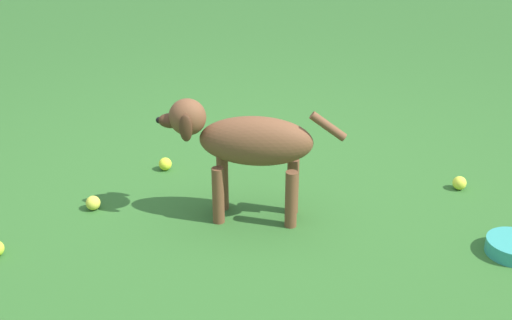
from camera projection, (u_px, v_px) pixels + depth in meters
The scene contains 5 objects.
ground at pixel (247, 195), 3.03m from camera, with size 14.00×14.00×0.00m, color #2D6026.
dog at pixel (245, 143), 2.70m from camera, with size 0.80×0.27×0.54m.
tennis_ball_0 at pixel (459, 183), 3.07m from camera, with size 0.07×0.07×0.07m, color #D6DC3C.
tennis_ball_1 at pixel (93, 203), 2.89m from camera, with size 0.07×0.07×0.07m, color #D2D442.
tennis_ball_2 at pixel (165, 164), 3.26m from camera, with size 0.07×0.07×0.07m, color yellow.
Camera 1 is at (0.76, -2.56, 1.44)m, focal length 44.80 mm.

